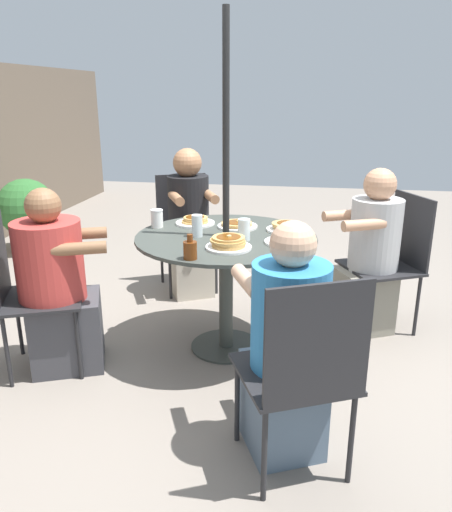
{
  "coord_description": "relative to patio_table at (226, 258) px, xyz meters",
  "views": [
    {
      "loc": [
        -2.89,
        -0.49,
        1.59
      ],
      "look_at": [
        0.0,
        0.0,
        0.63
      ],
      "focal_mm": 35.0,
      "sensor_mm": 36.0,
      "label": 1
    }
  ],
  "objects": [
    {
      "name": "coffee_cup",
      "position": [
        0.12,
        0.47,
        0.2
      ],
      "size": [
        0.08,
        0.08,
        0.12
      ],
      "color": "white",
      "rests_on": "patio_table"
    },
    {
      "name": "pancake_plate_c",
      "position": [
        0.24,
        0.25,
        0.16
      ],
      "size": [
        0.26,
        0.26,
        0.06
      ],
      "color": "white",
      "rests_on": "patio_table"
    },
    {
      "name": "patio_chair_north",
      "position": [
        1.07,
        0.53,
        -0.09
      ],
      "size": [
        0.61,
        0.61,
        0.94
      ],
      "rotation": [
        0.0,
        0.0,
        -4.25
      ],
      "color": "#232326",
      "rests_on": "ground"
    },
    {
      "name": "drinking_glass_a",
      "position": [
        -0.08,
        -0.12,
        0.21
      ],
      "size": [
        0.07,
        0.07,
        0.13
      ],
      "primitive_type": "cylinder",
      "color": "silver",
      "rests_on": "patio_table"
    },
    {
      "name": "pancake_plate_a",
      "position": [
        -0.26,
        -0.06,
        0.17
      ],
      "size": [
        0.26,
        0.26,
        0.08
      ],
      "color": "white",
      "rests_on": "patio_table"
    },
    {
      "name": "diner_north",
      "position": [
        0.91,
        0.45,
        -0.07
      ],
      "size": [
        0.55,
        0.49,
        1.18
      ],
      "rotation": [
        0.0,
        0.0,
        -4.25
      ],
      "color": "beige",
      "rests_on": "ground"
    },
    {
      "name": "umbrella_pole",
      "position": [
        0.0,
        0.0,
        0.4
      ],
      "size": [
        0.04,
        0.04,
        2.03
      ],
      "primitive_type": "cylinder",
      "color": "black",
      "rests_on": "ground"
    },
    {
      "name": "diner_south",
      "position": [
        -0.92,
        -0.42,
        -0.11
      ],
      "size": [
        0.54,
        0.49,
        1.1
      ],
      "rotation": [
        0.0,
        0.0,
        -1.14
      ],
      "color": "slate",
      "rests_on": "ground"
    },
    {
      "name": "pancake_plate_e",
      "position": [
        -0.1,
        -0.37,
        0.16
      ],
      "size": [
        0.26,
        0.26,
        0.05
      ],
      "color": "white",
      "rests_on": "patio_table"
    },
    {
      "name": "patio_table",
      "position": [
        0.0,
        0.0,
        0.0
      ],
      "size": [
        1.11,
        1.11,
        0.76
      ],
      "color": "#383D38",
      "rests_on": "ground"
    },
    {
      "name": "drinking_glass_b",
      "position": [
        -0.05,
        0.17,
        0.21
      ],
      "size": [
        0.07,
        0.07,
        0.13
      ],
      "primitive_type": "cylinder",
      "color": "silver",
      "rests_on": "patio_table"
    },
    {
      "name": "pancake_plate_b",
      "position": [
        0.2,
        -0.04,
        0.16
      ],
      "size": [
        0.26,
        0.26,
        0.05
      ],
      "color": "white",
      "rests_on": "patio_table"
    },
    {
      "name": "diner_east",
      "position": [
        -0.38,
        0.93,
        -0.13
      ],
      "size": [
        0.52,
        0.58,
        1.09
      ],
      "rotation": [
        0.0,
        0.0,
        -2.76
      ],
      "color": "#3D3D42",
      "rests_on": "ground"
    },
    {
      "name": "syrup_bottle",
      "position": [
        -0.48,
        0.11,
        0.19
      ],
      "size": [
        0.09,
        0.07,
        0.13
      ],
      "color": "#602D0F",
      "rests_on": "patio_table"
    },
    {
      "name": "patio_chair_south",
      "position": [
        -1.08,
        -0.5,
        -0.09
      ],
      "size": [
        0.6,
        0.6,
        0.94
      ],
      "rotation": [
        0.0,
        0.0,
        -1.14
      ],
      "color": "#232326",
      "rests_on": "ground"
    },
    {
      "name": "pancake_plate_d",
      "position": [
        0.17,
        -0.36,
        0.16
      ],
      "size": [
        0.26,
        0.26,
        0.06
      ],
      "color": "white",
      "rests_on": "patio_table"
    },
    {
      "name": "patio_chair_west",
      "position": [
        0.51,
        -1.08,
        -0.09
      ],
      "size": [
        0.6,
        0.6,
        0.94
      ],
      "rotation": [
        0.0,
        0.0,
        0.44
      ],
      "color": "#232326",
      "rests_on": "ground"
    },
    {
      "name": "ground_plane",
      "position": [
        0.0,
        0.0,
        -0.62
      ],
      "size": [
        12.0,
        12.0,
        0.0
      ],
      "primitive_type": "plane",
      "color": "gray"
    },
    {
      "name": "diner_west",
      "position": [
        0.43,
        -0.91,
        -0.1
      ],
      "size": [
        0.49,
        0.54,
        1.13
      ],
      "rotation": [
        0.0,
        0.0,
        0.44
      ],
      "color": "gray",
      "rests_on": "ground"
    },
    {
      "name": "patio_chair_east",
      "position": [
        -0.45,
        1.11,
        -0.09
      ],
      "size": [
        0.59,
        0.59,
        0.94
      ],
      "rotation": [
        0.0,
        0.0,
        -2.76
      ],
      "color": "#232326",
      "rests_on": "ground"
    },
    {
      "name": "potted_shrub",
      "position": [
        1.74,
        2.38,
        -0.2
      ],
      "size": [
        0.59,
        0.59,
        0.76
      ],
      "color": "brown",
      "rests_on": "ground"
    }
  ]
}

